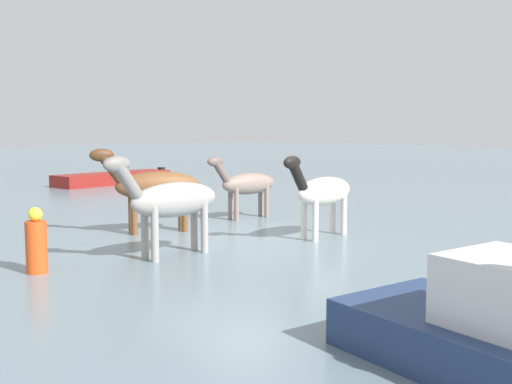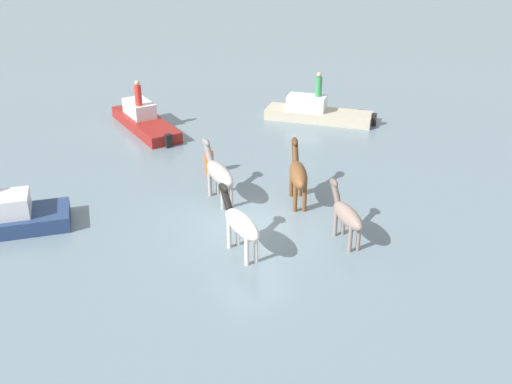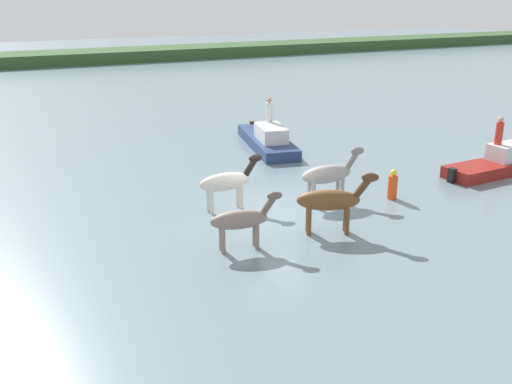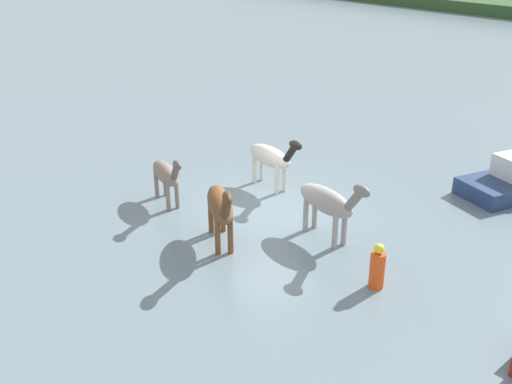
# 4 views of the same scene
# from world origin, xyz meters

# --- Properties ---
(ground_plane) EXTENTS (154.25, 154.25, 0.00)m
(ground_plane) POSITION_xyz_m (0.00, 0.00, 0.00)
(ground_plane) COLOR slate
(distant_shoreline) EXTENTS (138.82, 6.00, 2.40)m
(distant_shoreline) POSITION_xyz_m (0.00, 47.50, 0.00)
(distant_shoreline) COLOR #305029
(distant_shoreline) RESTS_ON ground_plane
(horse_rear_stallion) EXTENTS (2.45, 0.64, 1.91)m
(horse_rear_stallion) POSITION_xyz_m (-1.37, 1.06, 1.05)
(horse_rear_stallion) COLOR silver
(horse_rear_stallion) RESTS_ON ground_plane
(horse_dark_mare) EXTENTS (2.56, 0.64, 1.99)m
(horse_dark_mare) POSITION_xyz_m (2.26, 0.17, 1.10)
(horse_dark_mare) COLOR #9E9993
(horse_dark_mare) RESTS_ON ground_plane
(horse_gray_outer) EXTENTS (2.26, 0.77, 1.74)m
(horse_gray_outer) POSITION_xyz_m (-2.25, -2.22, 0.96)
(horse_gray_outer) COLOR gray
(horse_gray_outer) RESTS_ON ground_plane
(horse_chestnut_trailing) EXTENTS (2.53, 1.43, 2.02)m
(horse_chestnut_trailing) POSITION_xyz_m (0.84, -2.28, 1.11)
(horse_chestnut_trailing) COLOR brown
(horse_chestnut_trailing) RESTS_ON ground_plane
(boat_tender_starboard) EXTENTS (5.55, 1.85, 1.36)m
(boat_tender_starboard) POSITION_xyz_m (10.91, 0.23, 0.32)
(boat_tender_starboard) COLOR maroon
(boat_tender_starboard) RESTS_ON ground_plane
(boat_motor_center) EXTENTS (2.82, 6.29, 1.38)m
(boat_motor_center) POSITION_xyz_m (3.72, 8.14, 0.33)
(boat_motor_center) COLOR navy
(boat_motor_center) RESTS_ON ground_plane
(person_helmsman_aft) EXTENTS (0.32, 0.32, 1.19)m
(person_helmsman_aft) POSITION_xyz_m (10.82, 0.44, 1.76)
(person_helmsman_aft) COLOR red
(person_helmsman_aft) RESTS_ON boat_tender_starboard
(person_boatman_standing) EXTENTS (0.32, 0.32, 1.19)m
(person_boatman_standing) POSITION_xyz_m (3.95, 8.46, 1.78)
(person_boatman_standing) COLOR silver
(person_boatman_standing) RESTS_ON boat_motor_center
(buoy_channel_marker) EXTENTS (0.36, 0.36, 1.14)m
(buoy_channel_marker) POSITION_xyz_m (4.68, -0.48, 0.51)
(buoy_channel_marker) COLOR #E54C19
(buoy_channel_marker) RESTS_ON ground_plane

